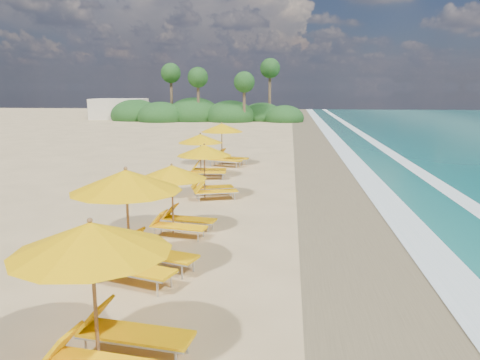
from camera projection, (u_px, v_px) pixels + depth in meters
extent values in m
plane|color=tan|center=(240.00, 213.00, 16.52)|extent=(160.00, 160.00, 0.00)
cube|color=olive|center=(356.00, 216.00, 16.11)|extent=(4.00, 160.00, 0.01)
cube|color=white|center=(401.00, 217.00, 15.95)|extent=(1.20, 160.00, 0.01)
cylinder|color=olive|center=(95.00, 298.00, 7.20)|extent=(0.06, 0.06, 2.36)
cone|color=#FCB505|center=(91.00, 237.00, 7.01)|extent=(2.74, 2.74, 0.47)
sphere|color=olive|center=(90.00, 220.00, 6.96)|extent=(0.08, 0.08, 0.08)
cylinder|color=olive|center=(128.00, 224.00, 10.89)|extent=(0.06, 0.06, 2.49)
cone|color=#FCB505|center=(126.00, 180.00, 10.69)|extent=(3.22, 3.22, 0.50)
sphere|color=olive|center=(125.00, 168.00, 10.64)|extent=(0.09, 0.09, 0.09)
cylinder|color=olive|center=(173.00, 200.00, 14.16)|extent=(0.05, 0.05, 2.05)
cone|color=#FCB505|center=(172.00, 172.00, 13.99)|extent=(2.45, 2.45, 0.41)
sphere|color=olive|center=(172.00, 164.00, 13.95)|extent=(0.07, 0.07, 0.07)
cylinder|color=olive|center=(205.00, 172.00, 18.62)|extent=(0.05, 0.05, 2.11)
cone|color=#FCB505|center=(204.00, 150.00, 18.45)|extent=(2.75, 2.75, 0.42)
sphere|color=olive|center=(204.00, 144.00, 18.40)|extent=(0.08, 0.08, 0.08)
cylinder|color=olive|center=(201.00, 156.00, 22.84)|extent=(0.05, 0.05, 2.11)
cone|color=#FCB505|center=(200.00, 138.00, 22.67)|extent=(2.36, 2.36, 0.42)
sphere|color=olive|center=(200.00, 134.00, 22.62)|extent=(0.08, 0.08, 0.08)
cylinder|color=olive|center=(222.00, 145.00, 26.54)|extent=(0.06, 0.06, 2.33)
cone|color=#FCB505|center=(222.00, 128.00, 26.35)|extent=(3.00, 3.00, 0.47)
sphere|color=olive|center=(222.00, 123.00, 26.30)|extent=(0.08, 0.08, 0.08)
ellipsoid|color=#163D14|center=(230.00, 117.00, 60.91)|extent=(6.40, 6.40, 4.16)
ellipsoid|color=#163D14|center=(194.00, 115.00, 62.39)|extent=(7.20, 7.20, 4.68)
ellipsoid|color=#163D14|center=(161.00, 117.00, 60.87)|extent=(6.00, 6.00, 3.90)
ellipsoid|color=#163D14|center=(262.00, 116.00, 62.47)|extent=(5.60, 5.60, 3.64)
ellipsoid|color=#163D14|center=(136.00, 115.00, 63.22)|extent=(6.60, 6.60, 4.29)
ellipsoid|color=#163D14|center=(284.00, 118.00, 60.22)|extent=(5.00, 5.00, 3.25)
cylinder|color=brown|center=(244.00, 102.00, 58.39)|extent=(0.36, 0.36, 5.00)
sphere|color=#163D14|center=(244.00, 82.00, 57.91)|extent=(2.60, 2.60, 2.60)
cylinder|color=brown|center=(198.00, 100.00, 59.93)|extent=(0.36, 0.36, 5.60)
sphere|color=#163D14|center=(198.00, 77.00, 59.38)|extent=(2.60, 2.60, 2.60)
cylinder|color=brown|center=(171.00, 97.00, 62.23)|extent=(0.36, 0.36, 6.20)
sphere|color=#163D14|center=(171.00, 73.00, 61.63)|extent=(2.60, 2.60, 2.60)
cylinder|color=brown|center=(270.00, 95.00, 61.81)|extent=(0.36, 0.36, 6.80)
sphere|color=#163D14|center=(270.00, 68.00, 61.15)|extent=(2.60, 2.60, 2.60)
cube|color=beige|center=(119.00, 109.00, 65.33)|extent=(7.00, 5.00, 2.80)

